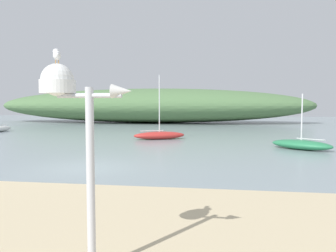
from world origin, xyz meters
TOP-DOWN VIEW (x-y plane):
  - ground_plane at (0.00, 0.00)m, footprint 120.00×120.00m
  - distant_hill at (-4.10, 33.51)m, footprint 45.69×11.62m
  - mast_structure at (3.23, -8.50)m, footprint 1.35×0.51m
  - seagull_on_radar at (3.07, -8.49)m, footprint 0.23×0.30m
  - sailboat_east_reach at (10.29, 7.09)m, footprint 3.64×3.14m
  - sailboat_inner_mooring at (1.08, 11.41)m, footprint 4.06×2.61m

SIDE VIEW (x-z plane):
  - ground_plane at x=0.00m, z-range 0.00..0.00m
  - sailboat_east_reach at x=10.29m, z-range -1.34..1.92m
  - sailboat_inner_mooring at x=1.08m, z-range -2.10..2.73m
  - distant_hill at x=-4.10m, z-range 0.00..4.88m
  - mast_structure at x=3.23m, z-range 1.17..4.21m
  - seagull_on_radar at x=3.07m, z-range 3.25..3.48m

